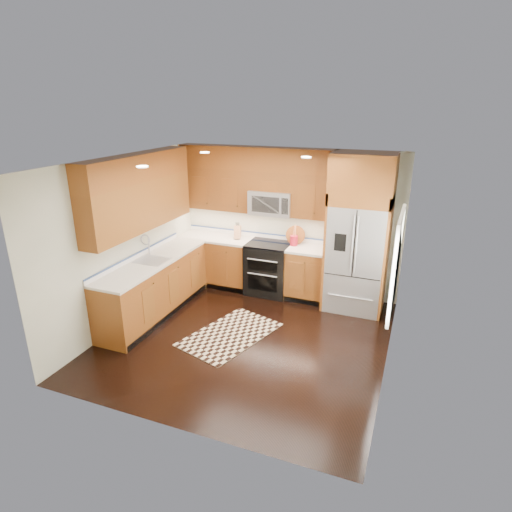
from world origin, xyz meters
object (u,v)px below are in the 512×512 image
at_px(rug, 230,334).
at_px(knife_block, 238,232).
at_px(refrigerator, 358,234).
at_px(utensil_crock, 294,238).
at_px(range, 269,268).

height_order(rug, knife_block, knife_block).
xyz_separation_m(refrigerator, utensil_crock, (-1.11, 0.11, -0.23)).
distance_m(rug, knife_block, 2.14).
xyz_separation_m(rug, knife_block, (-0.63, 1.75, 1.06)).
xyz_separation_m(range, utensil_crock, (0.44, 0.08, 0.60)).
bearing_deg(utensil_crock, refrigerator, -5.91).
bearing_deg(utensil_crock, knife_block, 179.03).
relative_size(rug, utensil_crock, 4.01).
bearing_deg(refrigerator, range, 178.60).
height_order(refrigerator, utensil_crock, refrigerator).
distance_m(range, knife_block, 0.88).
bearing_deg(knife_block, utensil_crock, -0.97).
xyz_separation_m(refrigerator, rug, (-1.57, -1.62, -1.30)).
relative_size(refrigerator, utensil_crock, 6.93).
height_order(rug, utensil_crock, utensil_crock).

